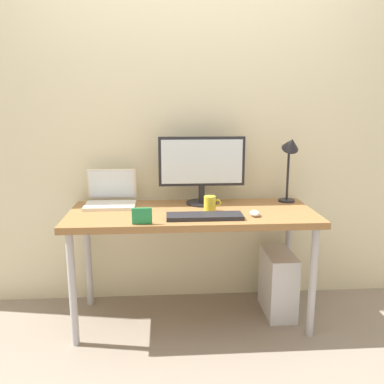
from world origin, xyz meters
The scene contains 11 objects.
ground_plane centered at (0.00, 0.00, 0.00)m, with size 6.00×6.00×0.00m, color gray.
back_wall centered at (0.00, 0.37, 1.30)m, with size 4.40×0.04×2.60m, color beige.
desk centered at (0.00, 0.00, 0.66)m, with size 1.51×0.62×0.73m.
monitor centered at (0.08, 0.18, 0.98)m, with size 0.56×0.20×0.44m.
laptop centered at (-0.52, 0.19, 0.79)m, with size 0.32×0.26×0.23m.
desk_lamp centered at (0.66, 0.18, 1.05)m, with size 0.11×0.16×0.46m.
keyboard centered at (0.06, -0.17, 0.74)m, with size 0.44×0.14×0.02m, color #232328.
mouse centered at (0.36, -0.14, 0.74)m, with size 0.06×0.09×0.03m, color silver.
coffee_mug centered at (0.11, -0.02, 0.78)m, with size 0.11×0.07×0.10m.
photo_frame centered at (-0.29, -0.27, 0.78)m, with size 0.11×0.02×0.09m, color #268C4C.
computer_tower centered at (0.58, 0.05, 0.21)m, with size 0.18×0.36×0.42m, color silver.
Camera 1 is at (-0.17, -2.45, 1.38)m, focal length 38.44 mm.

